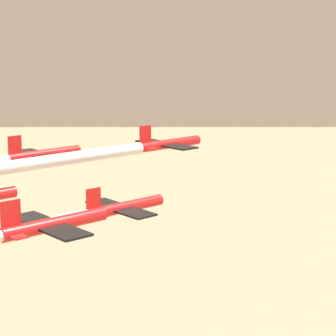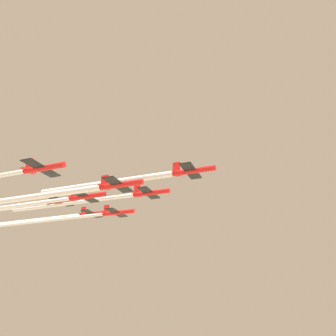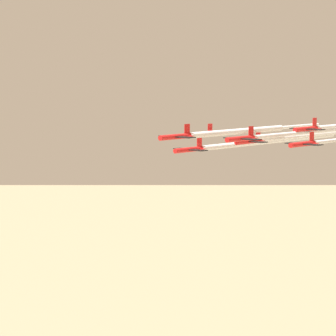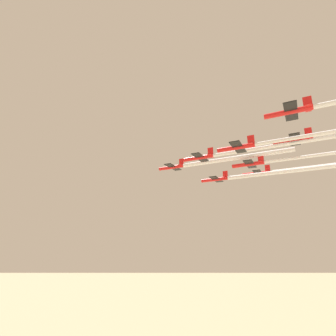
{
  "view_description": "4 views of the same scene",
  "coord_description": "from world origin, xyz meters",
  "px_view_note": "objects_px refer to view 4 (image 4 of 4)",
  "views": [
    {
      "loc": [
        -16.72,
        26.21,
        138.61
      ],
      "look_at": [
        -56.22,
        -31.74,
        124.31
      ],
      "focal_mm": 70.0,
      "sensor_mm": 36.0,
      "label": 1
    },
    {
      "loc": [
        -78.94,
        20.51,
        101.96
      ],
      "look_at": [
        -51.96,
        -30.88,
        127.91
      ],
      "focal_mm": 35.0,
      "sensor_mm": 36.0,
      "label": 2
    },
    {
      "loc": [
        -155.27,
        -149.53,
        138.92
      ],
      "look_at": [
        -60.87,
        -35.01,
        121.36
      ],
      "focal_mm": 85.0,
      "sensor_mm": 36.0,
      "label": 3
    },
    {
      "loc": [
        -12.63,
        -97.39,
        103.59
      ],
      "look_at": [
        -58.48,
        -31.66,
        127.09
      ],
      "focal_mm": 28.0,
      "sensor_mm": 36.0,
      "label": 4
    }
  ],
  "objects_px": {
    "jet_1": "(200,157)",
    "jet_3": "(237,147)",
    "jet_0": "(172,167)",
    "jet_7": "(294,140)",
    "jet_4": "(249,164)",
    "jet_6": "(290,112)",
    "jet_2": "(216,179)",
    "jet_5": "(257,173)"
  },
  "relations": [
    {
      "from": "jet_1",
      "to": "jet_3",
      "type": "relative_size",
      "value": 1.0
    },
    {
      "from": "jet_0",
      "to": "jet_7",
      "type": "xyz_separation_m",
      "value": [
        35.55,
        -2.28,
        0.08
      ]
    },
    {
      "from": "jet_0",
      "to": "jet_3",
      "type": "relative_size",
      "value": 1.0
    },
    {
      "from": "jet_4",
      "to": "jet_6",
      "type": "height_order",
      "value": "jet_6"
    },
    {
      "from": "jet_1",
      "to": "jet_4",
      "type": "xyz_separation_m",
      "value": [
        10.67,
        8.3,
        -1.65
      ]
    },
    {
      "from": "jet_1",
      "to": "jet_6",
      "type": "distance_m",
      "value": 27.07
    },
    {
      "from": "jet_2",
      "to": "jet_1",
      "type": "bearing_deg",
      "value": 180.0
    },
    {
      "from": "jet_2",
      "to": "jet_5",
      "type": "height_order",
      "value": "jet_5"
    },
    {
      "from": "jet_1",
      "to": "jet_2",
      "type": "relative_size",
      "value": 1.0
    },
    {
      "from": "jet_2",
      "to": "jet_6",
      "type": "xyz_separation_m",
      "value": [
        26.65,
        -24.17,
        4.45
      ]
    },
    {
      "from": "jet_1",
      "to": "jet_7",
      "type": "distance_m",
      "value": 23.31
    },
    {
      "from": "jet_0",
      "to": "jet_5",
      "type": "xyz_separation_m",
      "value": [
        21.34,
        16.6,
        -1.57
      ]
    },
    {
      "from": "jet_5",
      "to": "jet_7",
      "type": "distance_m",
      "value": 23.69
    },
    {
      "from": "jet_7",
      "to": "jet_1",
      "type": "bearing_deg",
      "value": 90.0
    },
    {
      "from": "jet_3",
      "to": "jet_7",
      "type": "height_order",
      "value": "jet_7"
    },
    {
      "from": "jet_4",
      "to": "jet_1",
      "type": "bearing_deg",
      "value": 120.47
    },
    {
      "from": "jet_0",
      "to": "jet_1",
      "type": "xyz_separation_m",
      "value": [
        12.44,
        -5.29,
        -0.69
      ]
    },
    {
      "from": "jet_5",
      "to": "jet_2",
      "type": "bearing_deg",
      "value": 120.47
    },
    {
      "from": "jet_0",
      "to": "jet_7",
      "type": "distance_m",
      "value": 35.62
    },
    {
      "from": "jet_7",
      "to": "jet_5",
      "type": "bearing_deg",
      "value": 29.54
    },
    {
      "from": "jet_0",
      "to": "jet_4",
      "type": "bearing_deg",
      "value": -90.0
    },
    {
      "from": "jet_5",
      "to": "jet_6",
      "type": "bearing_deg",
      "value": -161.22
    },
    {
      "from": "jet_5",
      "to": "jet_3",
      "type": "bearing_deg",
      "value": 180.0
    },
    {
      "from": "jet_1",
      "to": "jet_5",
      "type": "distance_m",
      "value": 23.65
    },
    {
      "from": "jet_3",
      "to": "jet_4",
      "type": "height_order",
      "value": "jet_3"
    },
    {
      "from": "jet_2",
      "to": "jet_5",
      "type": "xyz_separation_m",
      "value": [
        10.67,
        8.3,
        2.19
      ]
    },
    {
      "from": "jet_3",
      "to": "jet_5",
      "type": "relative_size",
      "value": 1.0
    },
    {
      "from": "jet_2",
      "to": "jet_3",
      "type": "bearing_deg",
      "value": -150.46
    },
    {
      "from": "jet_3",
      "to": "jet_6",
      "type": "xyz_separation_m",
      "value": [
        12.44,
        -5.29,
        2.78
      ]
    },
    {
      "from": "jet_0",
      "to": "jet_2",
      "type": "distance_m",
      "value": 14.03
    },
    {
      "from": "jet_7",
      "to": "jet_0",
      "type": "bearing_deg",
      "value": 78.91
    },
    {
      "from": "jet_0",
      "to": "jet_3",
      "type": "height_order",
      "value": "jet_0"
    },
    {
      "from": "jet_2",
      "to": "jet_7",
      "type": "distance_m",
      "value": 27.31
    },
    {
      "from": "jet_1",
      "to": "jet_2",
      "type": "distance_m",
      "value": 14.05
    },
    {
      "from": "jet_1",
      "to": "jet_6",
      "type": "xyz_separation_m",
      "value": [
        24.88,
        -10.58,
        1.38
      ]
    },
    {
      "from": "jet_3",
      "to": "jet_5",
      "type": "xyz_separation_m",
      "value": [
        -3.54,
        27.18,
        0.53
      ]
    },
    {
      "from": "jet_4",
      "to": "jet_7",
      "type": "relative_size",
      "value": 1.0
    },
    {
      "from": "jet_6",
      "to": "jet_7",
      "type": "distance_m",
      "value": 13.72
    },
    {
      "from": "jet_0",
      "to": "jet_4",
      "type": "xyz_separation_m",
      "value": [
        23.11,
        3.01,
        -2.34
      ]
    },
    {
      "from": "jet_6",
      "to": "jet_0",
      "type": "bearing_deg",
      "value": 59.53
    },
    {
      "from": "jet_5",
      "to": "jet_1",
      "type": "bearing_deg",
      "value": 150.46
    },
    {
      "from": "jet_0",
      "to": "jet_1",
      "type": "bearing_deg",
      "value": -120.47
    }
  ]
}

